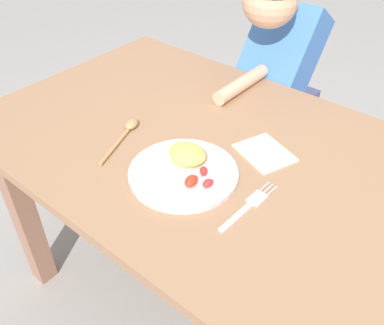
% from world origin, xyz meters
% --- Properties ---
extents(ground_plane, '(8.00, 8.00, 0.00)m').
position_xyz_m(ground_plane, '(0.00, 0.00, 0.00)').
color(ground_plane, gray).
extents(dining_table, '(1.37, 0.84, 0.73)m').
position_xyz_m(dining_table, '(0.00, 0.00, 0.61)').
color(dining_table, '#996E4E').
rests_on(dining_table, ground_plane).
extents(plate, '(0.27, 0.27, 0.06)m').
position_xyz_m(plate, '(0.00, -0.14, 0.75)').
color(plate, silver).
rests_on(plate, dining_table).
extents(fork, '(0.03, 0.20, 0.01)m').
position_xyz_m(fork, '(0.19, -0.13, 0.74)').
color(fork, silver).
rests_on(fork, dining_table).
extents(spoon, '(0.10, 0.21, 0.02)m').
position_xyz_m(spoon, '(-0.23, -0.11, 0.74)').
color(spoon, tan).
rests_on(spoon, dining_table).
extents(person, '(0.22, 0.53, 1.08)m').
position_xyz_m(person, '(-0.13, 0.55, 0.59)').
color(person, '#4A4B6F').
rests_on(person, ground_plane).
extents(napkin, '(0.17, 0.16, 0.00)m').
position_xyz_m(napkin, '(0.11, 0.06, 0.74)').
color(napkin, white).
rests_on(napkin, dining_table).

